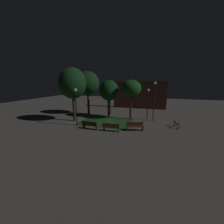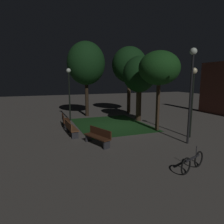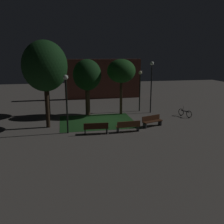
% 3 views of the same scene
% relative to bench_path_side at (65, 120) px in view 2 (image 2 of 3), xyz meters
% --- Properties ---
extents(ground_plane, '(60.00, 60.00, 0.00)m').
position_rel_bench_path_side_xyz_m(ground_plane, '(1.22, 3.57, -0.48)').
color(ground_plane, '#56514C').
extents(grass_lawn, '(6.41, 5.19, 0.01)m').
position_rel_bench_path_side_xyz_m(grass_lawn, '(0.57, 3.38, -0.48)').
color(grass_lawn, '#194219').
rests_on(grass_lawn, ground).
extents(bench_path_side, '(1.82, 0.58, 0.88)m').
position_rel_bench_path_side_xyz_m(bench_path_side, '(0.00, 0.00, 0.00)').
color(bench_path_side, '#422314').
rests_on(bench_path_side, ground).
extents(bench_back_row, '(1.83, 0.59, 0.88)m').
position_rel_bench_path_side_xyz_m(bench_back_row, '(2.44, 0.00, 0.00)').
color(bench_back_row, brown).
rests_on(bench_back_row, ground).
extents(bench_corner, '(1.86, 1.07, 0.88)m').
position_rel_bench_path_side_xyz_m(bench_corner, '(4.72, 1.09, 0.00)').
color(bench_corner, '#422314').
rests_on(bench_corner, ground).
extents(tree_back_right, '(3.43, 3.43, 6.80)m').
position_rel_bench_path_side_xyz_m(tree_back_right, '(-3.52, 2.52, 4.35)').
color(tree_back_right, '#2D2116').
rests_on(tree_back_right, ground).
extents(tree_back_left, '(3.43, 3.43, 6.61)m').
position_rel_bench_path_side_xyz_m(tree_back_left, '(-3.69, 6.93, 4.33)').
color(tree_back_left, '#423021').
rests_on(tree_back_left, ground).
extents(tree_tall_center, '(2.66, 2.66, 5.29)m').
position_rel_bench_path_side_xyz_m(tree_tall_center, '(0.05, 6.04, 3.29)').
color(tree_tall_center, '#38281C').
rests_on(tree_tall_center, ground).
extents(tree_near_wall, '(2.69, 2.69, 5.29)m').
position_rel_bench_path_side_xyz_m(tree_near_wall, '(3.25, 5.75, 3.66)').
color(tree_near_wall, '#423021').
rests_on(tree_near_wall, ground).
extents(lamp_post_plaza_west, '(0.36, 0.36, 5.04)m').
position_rel_bench_path_side_xyz_m(lamp_post_plaza_west, '(6.27, 5.70, 2.89)').
color(lamp_post_plaza_west, black).
rests_on(lamp_post_plaza_west, ground).
extents(lamp_post_near_wall, '(0.36, 0.36, 4.32)m').
position_rel_bench_path_side_xyz_m(lamp_post_near_wall, '(-2.02, 0.69, 2.47)').
color(lamp_post_near_wall, black).
rests_on(lamp_post_near_wall, ground).
extents(lamp_post_plaza_east, '(0.36, 0.36, 4.11)m').
position_rel_bench_path_side_xyz_m(lamp_post_plaza_east, '(5.42, 6.62, 2.35)').
color(lamp_post_plaza_east, black).
rests_on(lamp_post_plaza_east, ground).
extents(bicycle, '(0.61, 1.56, 0.93)m').
position_rel_bench_path_side_xyz_m(bicycle, '(8.92, 3.57, -0.14)').
color(bicycle, black).
rests_on(bicycle, ground).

